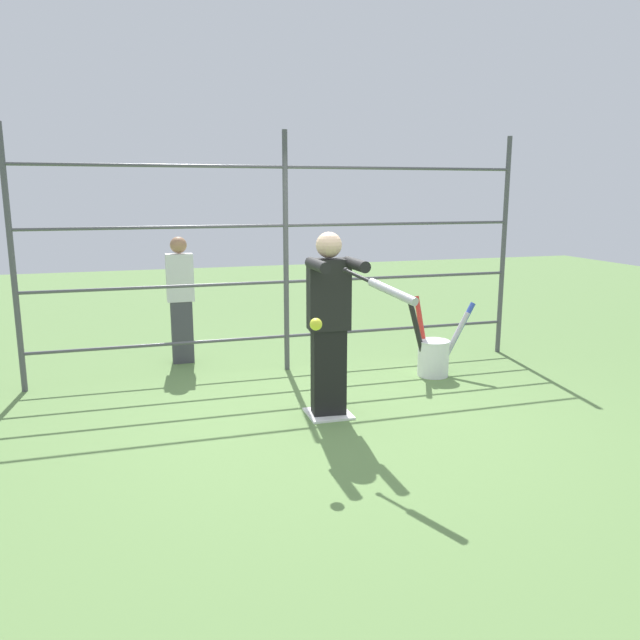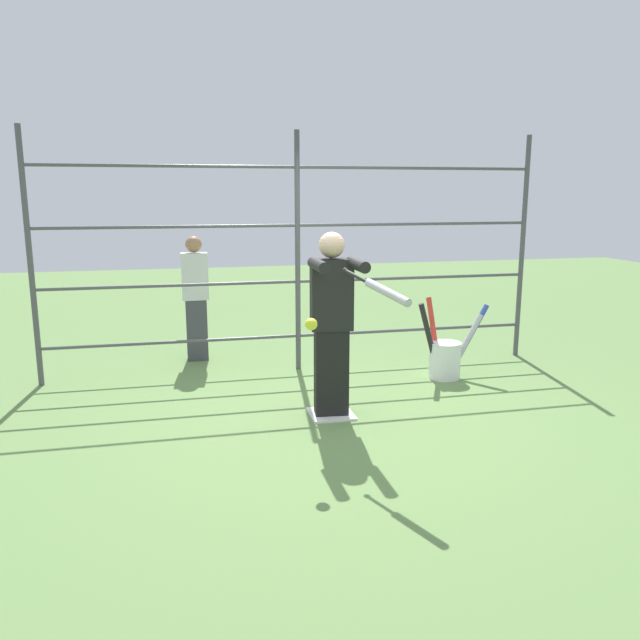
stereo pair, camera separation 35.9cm
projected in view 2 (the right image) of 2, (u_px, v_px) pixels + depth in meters
The scene contains 8 objects.
ground_plane at pixel (331, 415), 5.83m from camera, with size 24.00×24.00×0.00m, color #608447.
home_plate at pixel (331, 414), 5.83m from camera, with size 0.40×0.40×0.02m.
fence_backstop at pixel (298, 254), 7.08m from camera, with size 5.72×0.06×2.72m.
batter at pixel (332, 319), 5.63m from camera, with size 0.44×0.60×1.70m.
baseball_bat_swinging at pixel (382, 289), 4.69m from camera, with size 0.30×0.85×0.20m.
softball_in_flight at pixel (311, 324), 4.75m from camera, with size 0.10×0.10×0.10m.
bat_bucket at pixel (445, 356), 6.96m from camera, with size 0.88×0.48×0.88m.
bystander_behind_fence at pixel (196, 296), 7.59m from camera, with size 0.32×0.20×1.53m.
Camera 2 is at (1.34, 5.37, 2.05)m, focal length 35.00 mm.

